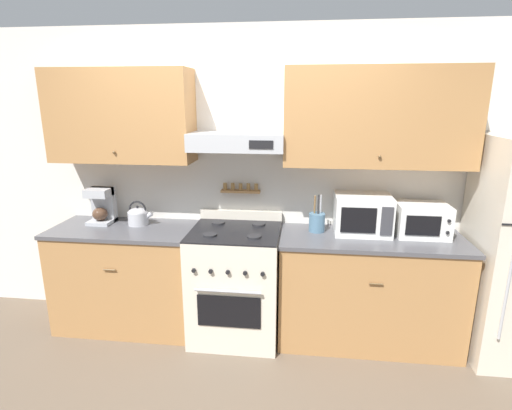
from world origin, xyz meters
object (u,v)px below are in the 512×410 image
Objects in this scene: stove_range at (236,283)px; coffee_maker at (102,205)px; utensil_crock at (317,222)px; tea_kettle at (138,216)px; microwave at (362,214)px; toaster_oven at (422,220)px.

stove_range is 3.26× the size of coffee_maker.
tea_kettle is at bearing -180.00° from utensil_crock.
microwave reaches higher than utensil_crock.
toaster_oven is at bearing -0.04° from tea_kettle.
microwave is at bearing 177.57° from toaster_oven.
tea_kettle is 1.90m from microwave.
stove_range is 0.85m from utensil_crock.
microwave is at bearing -0.19° from coffee_maker.
coffee_maker is 1.87m from utensil_crock.
utensil_crock reaches higher than stove_range.
toaster_oven reaches higher than tea_kettle.
microwave is at bearing 8.70° from stove_range.
utensil_crock is (1.87, -0.03, -0.07)m from coffee_maker.
coffee_maker is at bearing 179.43° from toaster_oven.
stove_range is at bearing -168.14° from utensil_crock.
tea_kettle is 0.73× the size of utensil_crock.
coffee_maker reaches higher than tea_kettle.
tea_kettle is at bearing 179.96° from toaster_oven.
coffee_maker is 0.70× the size of microwave.
stove_range is at bearing -7.66° from coffee_maker.
tea_kettle is 1.53m from utensil_crock.
toaster_oven is (0.46, -0.02, -0.03)m from microwave.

